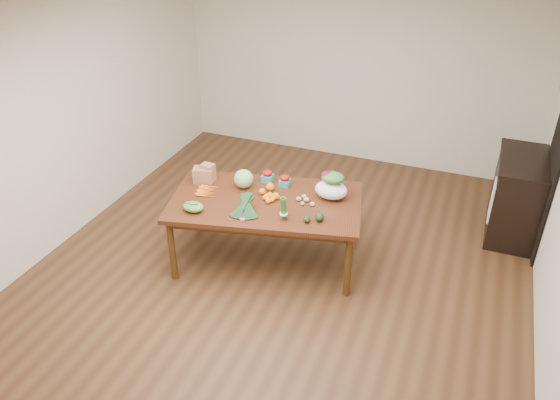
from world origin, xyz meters
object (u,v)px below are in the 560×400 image
at_px(asparagus_bundle, 284,208).
at_px(paper_bag, 203,173).
at_px(mandarin_cluster, 270,197).
at_px(salad_bag, 331,187).
at_px(dining_table, 266,231).
at_px(cabinet, 516,196).
at_px(cabbage, 244,179).
at_px(kale_bunch, 244,208).

bearing_deg(asparagus_bundle, paper_bag, 147.00).
relative_size(mandarin_cluster, salad_bag, 0.53).
distance_m(dining_table, cabinet, 2.88).
xyz_separation_m(cabinet, cabbage, (-2.75, -1.38, 0.38)).
relative_size(cabinet, salad_bag, 3.03).
bearing_deg(cabbage, kale_bunch, -64.77).
height_order(cabbage, mandarin_cluster, cabbage).
height_order(cabbage, salad_bag, salad_bag).
distance_m(dining_table, mandarin_cluster, 0.42).
bearing_deg(cabinet, mandarin_cluster, -147.38).
bearing_deg(mandarin_cluster, paper_bag, 172.59).
bearing_deg(cabbage, paper_bag, -175.19).
bearing_deg(kale_bunch, asparagus_bundle, -3.74).
relative_size(mandarin_cluster, kale_bunch, 0.45).
height_order(paper_bag, mandarin_cluster, paper_bag).
xyz_separation_m(kale_bunch, asparagus_bundle, (0.39, 0.06, 0.05)).
bearing_deg(cabbage, salad_bag, 7.56).
height_order(dining_table, kale_bunch, kale_bunch).
distance_m(dining_table, kale_bunch, 0.57).
relative_size(paper_bag, kale_bunch, 0.69).
bearing_deg(asparagus_bundle, cabinet, 27.68).
distance_m(cabbage, mandarin_cluster, 0.39).
height_order(cabinet, kale_bunch, cabinet).
distance_m(paper_bag, mandarin_cluster, 0.83).
xyz_separation_m(mandarin_cluster, salad_bag, (0.56, 0.27, 0.09)).
xyz_separation_m(dining_table, salad_bag, (0.61, 0.29, 0.51)).
bearing_deg(mandarin_cluster, dining_table, -158.49).
distance_m(mandarin_cluster, kale_bunch, 0.38).
relative_size(dining_table, salad_bag, 5.72).
distance_m(kale_bunch, salad_bag, 0.93).
bearing_deg(asparagus_bundle, kale_bunch, 176.26).
bearing_deg(cabinet, asparagus_bundle, -139.50).
xyz_separation_m(dining_table, asparagus_bundle, (0.30, -0.27, 0.50)).
xyz_separation_m(mandarin_cluster, kale_bunch, (-0.13, -0.35, 0.04)).
distance_m(asparagus_bundle, salad_bag, 0.64).
xyz_separation_m(cabbage, kale_bunch, (0.23, -0.50, -0.02)).
distance_m(dining_table, asparagus_bundle, 0.65).
bearing_deg(paper_bag, salad_bag, 6.65).
bearing_deg(asparagus_bundle, mandarin_cluster, 118.89).
bearing_deg(salad_bag, paper_bag, -173.35).
relative_size(dining_table, cabinet, 1.89).
bearing_deg(cabinet, cabbage, -153.31).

